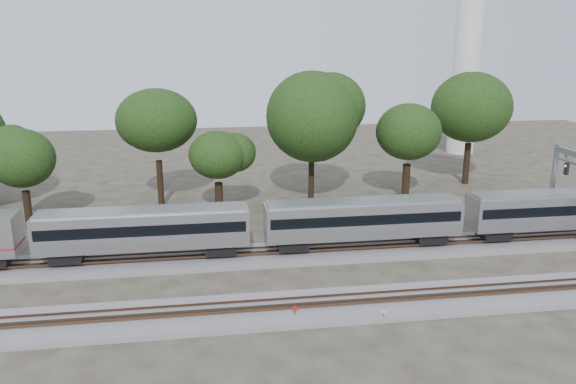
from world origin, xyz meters
name	(u,v)px	position (x,y,z in m)	size (l,w,h in m)	color
ground	(239,290)	(0.00, 0.00, 0.00)	(160.00, 160.00, 0.00)	#383328
track_far	(234,257)	(0.00, 6.00, 0.21)	(160.00, 5.00, 0.73)	slate
track_near	(243,312)	(0.00, -4.00, 0.21)	(160.00, 5.00, 0.73)	slate
train	(365,218)	(11.17, 6.00, 3.13)	(87.70, 3.02, 4.45)	#B3B5BB
switch_stand_red	(295,311)	(3.33, -5.27, 0.68)	(0.34, 0.09, 1.06)	#512D19
switch_stand_white	(384,315)	(8.98, -6.36, 0.56)	(0.28, 0.05, 0.87)	#512D19
switch_lever	(366,318)	(7.99, -5.87, 0.15)	(0.50, 0.30, 0.30)	#512D19
signal_gantry	(576,177)	(30.48, 6.00, 6.00)	(0.57, 6.77, 8.24)	gray
tree_2	(22,159)	(-19.26, 17.07, 6.93)	(7.07, 7.07, 9.97)	black
tree_3	(156,121)	(-7.06, 23.04, 9.45)	(9.62, 9.62, 13.57)	black
tree_4	(218,155)	(-0.81, 18.76, 6.37)	(6.50, 6.50, 9.16)	black
tree_5	(312,117)	(9.64, 22.13, 9.65)	(9.82, 9.82, 13.85)	black
tree_6	(409,132)	(20.35, 20.94, 7.91)	(8.06, 8.06, 11.36)	black
tree_7	(471,107)	(30.74, 27.43, 9.70)	(9.87, 9.87, 13.91)	black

